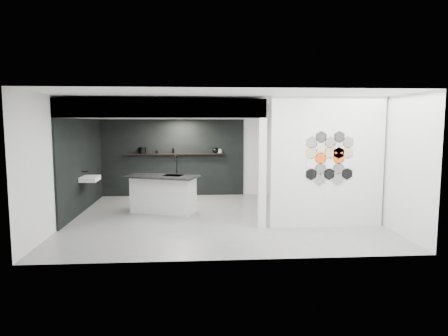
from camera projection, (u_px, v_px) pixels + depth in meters
floor at (221, 217)px, 9.54m from camera, size 7.00×6.00×0.01m
partition_panel at (327, 162)px, 8.55m from camera, size 2.45×0.15×2.80m
bay_clad_back at (172, 158)px, 12.26m from camera, size 4.40×0.04×2.35m
bay_clad_left at (82, 165)px, 10.16m from camera, size 0.04×4.00×2.35m
bulkhead at (167, 111)px, 10.15m from camera, size 4.40×4.00×0.40m
corner_column at (262, 173)px, 8.48m from camera, size 0.16×0.16×2.35m
fascia_beam at (161, 108)px, 8.25m from camera, size 4.40×0.16×0.40m
wall_basin at (90, 179)px, 10.01m from camera, size 0.40×0.60×0.12m
display_shelf at (176, 154)px, 12.15m from camera, size 3.00×0.15×0.04m
kitchen_island at (163, 193)px, 10.00m from camera, size 1.95×1.37×1.44m
stockpot at (142, 150)px, 12.07m from camera, size 0.29×0.29×0.18m
kettle at (216, 150)px, 12.22m from camera, size 0.25×0.25×0.17m
glass_bowl at (220, 151)px, 12.24m from camera, size 0.19×0.19×0.10m
glass_vase at (220, 151)px, 12.24m from camera, size 0.10×0.10×0.13m
bottle_dark at (173, 151)px, 12.13m from camera, size 0.06×0.06×0.16m
utensil_cup at (157, 152)px, 12.10m from camera, size 0.09×0.09×0.09m
hex_tile_cluster at (330, 158)px, 8.46m from camera, size 1.04×0.02×1.16m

